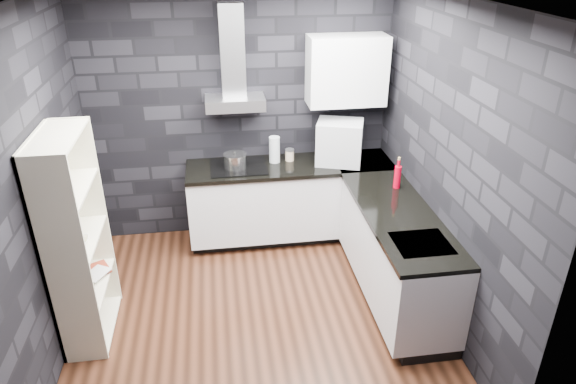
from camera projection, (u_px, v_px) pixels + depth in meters
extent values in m
plane|color=#462416|center=(257.00, 315.00, 4.66)|extent=(3.20, 3.20, 0.00)
plane|color=white|center=(246.00, 0.00, 3.45)|extent=(3.20, 3.20, 0.00)
cube|color=black|center=(240.00, 116.00, 5.49)|extent=(3.20, 0.05, 2.70)
cube|color=black|center=(280.00, 316.00, 2.62)|extent=(3.20, 0.05, 2.70)
cube|color=black|center=(36.00, 194.00, 3.84)|extent=(0.05, 3.20, 2.70)
cube|color=black|center=(447.00, 168.00, 4.27)|extent=(0.05, 3.20, 2.70)
cube|color=black|center=(290.00, 231.00, 5.89)|extent=(2.18, 0.50, 0.10)
cube|color=black|center=(396.00, 290.00, 4.90)|extent=(0.50, 1.78, 0.10)
cube|color=white|center=(290.00, 199.00, 5.66)|extent=(2.20, 0.60, 0.76)
cube|color=white|center=(396.00, 253.00, 4.71)|extent=(0.60, 1.80, 0.76)
cube|color=black|center=(290.00, 166.00, 5.47)|extent=(2.20, 0.62, 0.04)
cube|color=black|center=(399.00, 215.00, 4.52)|extent=(0.62, 1.80, 0.04)
cube|color=black|center=(363.00, 161.00, 5.59)|extent=(0.62, 0.62, 0.04)
cube|color=silver|center=(235.00, 103.00, 5.22)|extent=(0.60, 0.34, 0.12)
cube|color=silver|center=(232.00, 50.00, 5.05)|extent=(0.24, 0.20, 0.90)
cube|color=white|center=(347.00, 70.00, 5.23)|extent=(0.80, 0.35, 0.70)
cube|color=black|center=(239.00, 167.00, 5.40)|extent=(0.58, 0.50, 0.01)
cube|color=silver|center=(422.00, 243.00, 4.08)|extent=(0.44, 0.40, 0.01)
cylinder|color=silver|center=(235.00, 161.00, 5.34)|extent=(0.30, 0.30, 0.13)
cylinder|color=silver|center=(274.00, 150.00, 5.47)|extent=(0.15, 0.15, 0.28)
cylinder|color=#C8AE8D|center=(290.00, 155.00, 5.54)|extent=(0.11, 0.11, 0.11)
cylinder|color=silver|center=(319.00, 156.00, 5.50)|extent=(0.11, 0.11, 0.13)
cube|color=silver|center=(339.00, 143.00, 5.42)|extent=(0.56, 0.49, 0.47)
cylinder|color=#B80019|center=(397.00, 177.00, 4.92)|extent=(0.08, 0.08, 0.22)
cube|color=beige|center=(77.00, 241.00, 4.10)|extent=(0.50, 0.85, 1.80)
imported|color=white|center=(73.00, 244.00, 4.00)|extent=(0.24, 0.24, 0.06)
imported|color=maroon|center=(87.00, 263.00, 4.40)|extent=(0.16, 0.10, 0.23)
imported|color=#B2B2B2|center=(87.00, 262.00, 4.37)|extent=(0.15, 0.10, 0.22)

